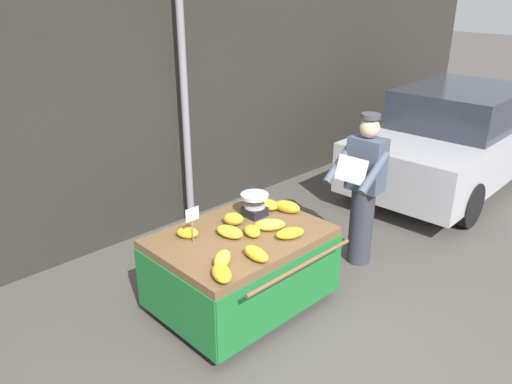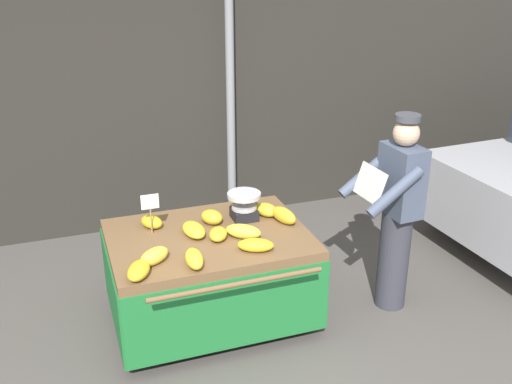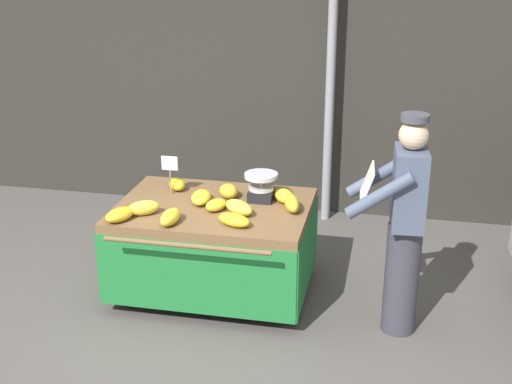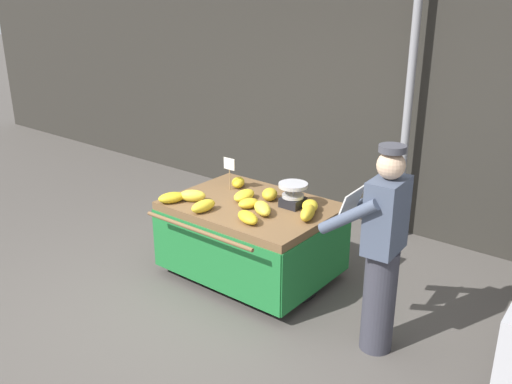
{
  "view_description": "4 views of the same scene",
  "coord_description": "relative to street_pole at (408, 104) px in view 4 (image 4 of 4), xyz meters",
  "views": [
    {
      "loc": [
        -2.68,
        -2.26,
        2.95
      ],
      "look_at": [
        0.35,
        0.87,
        1.12
      ],
      "focal_mm": 35.13,
      "sensor_mm": 36.0,
      "label": 1
    },
    {
      "loc": [
        -0.95,
        -3.29,
        2.93
      ],
      "look_at": [
        0.45,
        0.71,
        1.15
      ],
      "focal_mm": 41.62,
      "sensor_mm": 36.0,
      "label": 2
    },
    {
      "loc": [
        1.5,
        -4.22,
        2.89
      ],
      "look_at": [
        0.45,
        0.79,
        0.95
      ],
      "focal_mm": 48.15,
      "sensor_mm": 36.0,
      "label": 3
    },
    {
      "loc": [
        3.26,
        -3.09,
        2.79
      ],
      "look_at": [
        0.27,
        0.66,
        1.0
      ],
      "focal_mm": 39.11,
      "sensor_mm": 36.0,
      "label": 4
    }
  ],
  "objects": [
    {
      "name": "banana_bunch_7",
      "position": [
        -1.14,
        -1.51,
        -0.73
      ],
      "size": [
        0.22,
        0.24,
        0.1
      ],
      "primitive_type": "ellipsoid",
      "rotation": [
        0.0,
        0.0,
        0.56
      ],
      "color": "gold",
      "rests_on": "banana_cart"
    },
    {
      "name": "banana_bunch_8",
      "position": [
        -0.5,
        -1.93,
        -0.73
      ],
      "size": [
        0.31,
        0.29,
        0.11
      ],
      "primitive_type": "ellipsoid",
      "rotation": [
        0.0,
        0.0,
        0.91
      ],
      "color": "yellow",
      "rests_on": "banana_cart"
    },
    {
      "name": "banana_bunch_1",
      "position": [
        -0.96,
        -2.22,
        -0.73
      ],
      "size": [
        0.14,
        0.28,
        0.11
      ],
      "primitive_type": "ellipsoid",
      "rotation": [
        0.0,
        0.0,
        3.07
      ],
      "color": "yellow",
      "rests_on": "banana_cart"
    },
    {
      "name": "vendor_person",
      "position": [
        0.79,
        -2.08,
        -0.7
      ],
      "size": [
        0.6,
        0.54,
        1.71
      ],
      "color": "#383842",
      "rests_on": "ground"
    },
    {
      "name": "street_pole",
      "position": [
        0.0,
        0.0,
        0.0
      ],
      "size": [
        0.09,
        0.09,
        3.16
      ],
      "primitive_type": "cylinder",
      "color": "gray",
      "rests_on": "ground"
    },
    {
      "name": "banana_bunch_10",
      "position": [
        -0.09,
        -1.77,
        -0.72
      ],
      "size": [
        0.2,
        0.3,
        0.13
      ],
      "primitive_type": "ellipsoid",
      "rotation": [
        0.0,
        0.0,
        0.32
      ],
      "color": "gold",
      "rests_on": "banana_cart"
    },
    {
      "name": "banana_bunch_9",
      "position": [
        -0.69,
        -1.89,
        -0.74
      ],
      "size": [
        0.21,
        0.25,
        0.09
      ],
      "primitive_type": "ellipsoid",
      "rotation": [
        0.0,
        0.0,
        2.76
      ],
      "color": "gold",
      "rests_on": "banana_cart"
    },
    {
      "name": "price_sign",
      "position": [
        -1.16,
        -1.62,
        -0.54
      ],
      "size": [
        0.14,
        0.01,
        0.34
      ],
      "color": "#997A51",
      "rests_on": "banana_cart"
    },
    {
      "name": "banana_bunch_2",
      "position": [
        -0.19,
        -1.6,
        -0.73
      ],
      "size": [
        0.23,
        0.26,
        0.11
      ],
      "primitive_type": "ellipsoid",
      "rotation": [
        0.0,
        0.0,
        0.5
      ],
      "color": "yellow",
      "rests_on": "banana_cart"
    },
    {
      "name": "back_wall",
      "position": [
        -0.83,
        0.32,
        0.55
      ],
      "size": [
        16.0,
        0.24,
        4.26
      ],
      "primitive_type": "cube",
      "color": "#2D2B26",
      "rests_on": "ground"
    },
    {
      "name": "banana_bunch_5",
      "position": [
        -0.85,
        -1.76,
        -0.73
      ],
      "size": [
        0.2,
        0.3,
        0.1
      ],
      "primitive_type": "ellipsoid",
      "rotation": [
        0.0,
        0.0,
        0.14
      ],
      "color": "yellow",
      "rests_on": "banana_cart"
    },
    {
      "name": "ground_plane",
      "position": [
        -0.83,
        -2.6,
        -1.58
      ],
      "size": [
        60.0,
        60.0,
        0.0
      ],
      "primitive_type": "plane",
      "color": "#514C47"
    },
    {
      "name": "banana_bunch_3",
      "position": [
        -1.23,
        -2.1,
        -0.72
      ],
      "size": [
        0.28,
        0.25,
        0.12
      ],
      "primitive_type": "ellipsoid",
      "rotation": [
        0.0,
        0.0,
        2.18
      ],
      "color": "yellow",
      "rests_on": "banana_cart"
    },
    {
      "name": "banana_bunch_4",
      "position": [
        -0.48,
        -2.16,
        -0.73
      ],
      "size": [
        0.31,
        0.24,
        0.1
      ],
      "primitive_type": "ellipsoid",
      "rotation": [
        0.0,
        0.0,
        1.17
      ],
      "color": "gold",
      "rests_on": "banana_cart"
    },
    {
      "name": "weighing_scale",
      "position": [
        -0.38,
        -1.6,
        -0.66
      ],
      "size": [
        0.28,
        0.28,
        0.24
      ],
      "color": "black",
      "rests_on": "banana_cart"
    },
    {
      "name": "banana_bunch_0",
      "position": [
        -0.66,
        -1.6,
        -0.72
      ],
      "size": [
        0.23,
        0.25,
        0.12
      ],
      "primitive_type": "ellipsoid",
      "rotation": [
        0.0,
        0.0,
        0.51
      ],
      "color": "gold",
      "rests_on": "banana_cart"
    },
    {
      "name": "banana_bunch_6",
      "position": [
        -1.36,
        -2.25,
        -0.73
      ],
      "size": [
        0.24,
        0.3,
        0.1
      ],
      "primitive_type": "ellipsoid",
      "rotation": [
        0.0,
        0.0,
        2.7
      ],
      "color": "gold",
      "rests_on": "banana_cart"
    },
    {
      "name": "banana_cart",
      "position": [
        -0.74,
        -1.79,
        -1.0
      ],
      "size": [
        1.59,
        1.35,
        0.8
      ],
      "color": "brown",
      "rests_on": "ground"
    }
  ]
}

